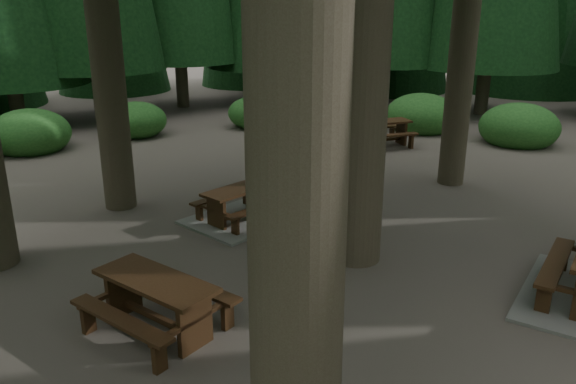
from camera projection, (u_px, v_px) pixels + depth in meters
ground at (325, 274)px, 8.89m from camera, size 80.00×80.00×0.00m
picnic_table_b at (156, 296)px, 7.21m from camera, size 1.85×2.07×0.75m
picnic_table_c at (241, 210)px, 11.04m from camera, size 2.29×2.02×0.68m
picnic_table_d at (381, 129)px, 16.83m from camera, size 2.09×1.86×0.76m
shrub_ring at (330, 227)px, 9.73m from camera, size 23.86×24.64×1.49m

